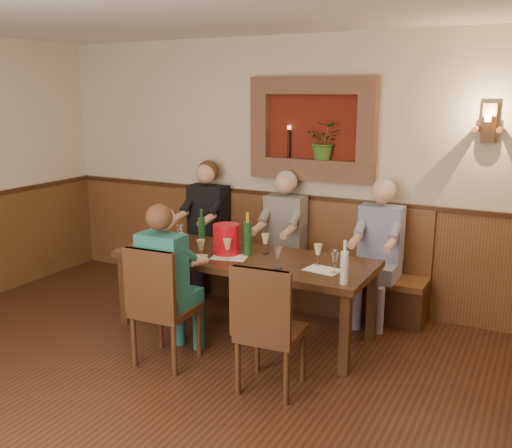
% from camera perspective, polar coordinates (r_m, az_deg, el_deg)
% --- Properties ---
extents(ground_plane, '(6.00, 6.00, 0.00)m').
position_cam_1_polar(ground_plane, '(4.19, -14.17, -19.43)').
color(ground_plane, '#34180E').
rests_on(ground_plane, ground).
extents(room_shell, '(6.04, 6.04, 2.82)m').
position_cam_1_polar(room_shell, '(3.57, -15.87, 7.15)').
color(room_shell, beige).
rests_on(room_shell, ground).
extents(wainscoting, '(6.02, 6.02, 1.15)m').
position_cam_1_polar(wainscoting, '(3.91, -14.66, -12.15)').
color(wainscoting, '#563818').
rests_on(wainscoting, ground).
extents(wall_niche, '(1.36, 0.30, 1.06)m').
position_cam_1_polar(wall_niche, '(5.96, 5.93, 8.99)').
color(wall_niche, '#5F190D').
rests_on(wall_niche, ground).
extents(wall_sconce, '(0.25, 0.20, 0.35)m').
position_cam_1_polar(wall_sconce, '(5.54, 22.25, 9.21)').
color(wall_sconce, '#563818').
rests_on(wall_sconce, ground).
extents(dining_table, '(2.40, 0.90, 0.75)m').
position_cam_1_polar(dining_table, '(5.29, -1.21, -3.95)').
color(dining_table, '#3A1F11').
rests_on(dining_table, ground).
extents(bench, '(3.00, 0.45, 1.11)m').
position_cam_1_polar(bench, '(6.20, 3.01, -4.74)').
color(bench, '#381E0F').
rests_on(bench, ground).
extents(chair_near_left, '(0.48, 0.48, 1.03)m').
position_cam_1_polar(chair_near_left, '(4.88, -9.07, -10.32)').
color(chair_near_left, '#3A1F11').
rests_on(chair_near_left, ground).
extents(chair_near_right, '(0.49, 0.49, 1.02)m').
position_cam_1_polar(chair_near_right, '(4.43, 1.42, -12.78)').
color(chair_near_right, '#3A1F11').
rests_on(chair_near_right, ground).
extents(person_bench_left, '(0.44, 0.54, 1.48)m').
position_cam_1_polar(person_bench_left, '(6.48, -5.17, -1.35)').
color(person_bench_left, black).
rests_on(person_bench_left, ground).
extents(person_bench_mid, '(0.42, 0.52, 1.43)m').
position_cam_1_polar(person_bench_mid, '(6.04, 2.56, -2.64)').
color(person_bench_mid, '#56524F').
rests_on(person_bench_mid, ground).
extents(person_bench_right, '(0.41, 0.51, 1.41)m').
position_cam_1_polar(person_bench_right, '(5.70, 12.02, -3.95)').
color(person_bench_right, navy).
rests_on(person_bench_right, ground).
extents(person_chair_front, '(0.39, 0.48, 1.36)m').
position_cam_1_polar(person_chair_front, '(4.85, -8.62, -7.15)').
color(person_chair_front, '#184656').
rests_on(person_chair_front, ground).
extents(spittoon_bucket, '(0.33, 0.33, 0.28)m').
position_cam_1_polar(spittoon_bucket, '(5.30, -2.99, -1.52)').
color(spittoon_bucket, red).
rests_on(spittoon_bucket, dining_table).
extents(wine_bottle_green_a, '(0.09, 0.09, 0.40)m').
position_cam_1_polar(wine_bottle_green_a, '(5.23, -0.84, -1.40)').
color(wine_bottle_green_a, '#19471E').
rests_on(wine_bottle_green_a, dining_table).
extents(wine_bottle_green_b, '(0.07, 0.07, 0.37)m').
position_cam_1_polar(wine_bottle_green_b, '(5.57, -5.44, -0.72)').
color(wine_bottle_green_b, '#19471E').
rests_on(wine_bottle_green_b, dining_table).
extents(water_bottle, '(0.08, 0.08, 0.35)m').
position_cam_1_polar(water_bottle, '(4.52, 8.83, -4.24)').
color(water_bottle, silver).
rests_on(water_bottle, dining_table).
extents(tasting_sheet_a, '(0.32, 0.23, 0.00)m').
position_cam_1_polar(tasting_sheet_a, '(5.50, -9.92, -2.65)').
color(tasting_sheet_a, white).
rests_on(tasting_sheet_a, dining_table).
extents(tasting_sheet_b, '(0.37, 0.30, 0.00)m').
position_cam_1_polar(tasting_sheet_b, '(5.22, -2.66, -3.32)').
color(tasting_sheet_b, white).
rests_on(tasting_sheet_b, dining_table).
extents(tasting_sheet_c, '(0.32, 0.25, 0.00)m').
position_cam_1_polar(tasting_sheet_c, '(4.88, 6.70, -4.58)').
color(tasting_sheet_c, white).
rests_on(tasting_sheet_c, dining_table).
extents(tasting_sheet_d, '(0.34, 0.29, 0.00)m').
position_cam_1_polar(tasting_sheet_d, '(5.25, -6.63, -3.32)').
color(tasting_sheet_d, white).
rests_on(tasting_sheet_d, dining_table).
extents(wine_glass_0, '(0.08, 0.08, 0.19)m').
position_cam_1_polar(wine_glass_0, '(5.13, -2.87, -2.54)').
color(wine_glass_0, '#D6C980').
rests_on(wine_glass_0, dining_table).
extents(wine_glass_1, '(0.08, 0.08, 0.19)m').
position_cam_1_polar(wine_glass_1, '(4.86, 2.25, -3.41)').
color(wine_glass_1, white).
rests_on(wine_glass_1, dining_table).
extents(wine_glass_2, '(0.08, 0.08, 0.19)m').
position_cam_1_polar(wine_glass_2, '(5.36, -7.55, -1.93)').
color(wine_glass_2, '#D6C980').
rests_on(wine_glass_2, dining_table).
extents(wine_glass_3, '(0.08, 0.08, 0.19)m').
position_cam_1_polar(wine_glass_3, '(5.56, -10.31, -1.50)').
color(wine_glass_3, '#D6C980').
rests_on(wine_glass_3, dining_table).
extents(wine_glass_4, '(0.08, 0.08, 0.19)m').
position_cam_1_polar(wine_glass_4, '(4.98, 6.21, -3.09)').
color(wine_glass_4, '#D6C980').
rests_on(wine_glass_4, dining_table).
extents(wine_glass_5, '(0.08, 0.08, 0.19)m').
position_cam_1_polar(wine_glass_5, '(5.30, 0.94, -1.99)').
color(wine_glass_5, '#D6C980').
rests_on(wine_glass_5, dining_table).
extents(wine_glass_6, '(0.08, 0.08, 0.19)m').
position_cam_1_polar(wine_glass_6, '(5.45, -3.72, -1.60)').
color(wine_glass_6, white).
rests_on(wine_glass_6, dining_table).
extents(wine_glass_7, '(0.08, 0.08, 0.19)m').
position_cam_1_polar(wine_glass_7, '(4.79, 7.85, -3.78)').
color(wine_glass_7, white).
rests_on(wine_glass_7, dining_table).
extents(wine_glass_8, '(0.08, 0.08, 0.19)m').
position_cam_1_polar(wine_glass_8, '(5.69, -7.56, -1.07)').
color(wine_glass_8, white).
rests_on(wine_glass_8, dining_table).
extents(wine_glass_9, '(0.08, 0.08, 0.19)m').
position_cam_1_polar(wine_glass_9, '(5.12, -5.53, -2.62)').
color(wine_glass_9, '#D6C980').
rests_on(wine_glass_9, dining_table).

